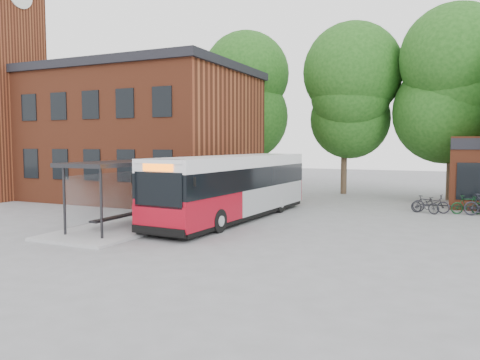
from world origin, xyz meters
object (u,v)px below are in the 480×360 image
at_px(bus_shelter, 123,195).
at_px(bicycle_3, 467,205).
at_px(bicycle_1, 425,205).
at_px(bicycle_0, 431,203).
at_px(city_bus, 235,187).

bearing_deg(bus_shelter, bicycle_3, 38.41).
bearing_deg(bicycle_1, bicycle_0, -9.73).
distance_m(bicycle_0, bicycle_1, 0.48).
bearing_deg(city_bus, bicycle_0, 38.80).
height_order(bicycle_0, bicycle_1, bicycle_0).
relative_size(bus_shelter, bicycle_1, 4.55).
relative_size(city_bus, bicycle_0, 6.40).
bearing_deg(city_bus, bus_shelter, -122.08).
height_order(bicycle_1, bicycle_3, bicycle_3).
xyz_separation_m(bus_shelter, bicycle_0, (11.65, 10.45, -0.96)).
bearing_deg(bicycle_0, bicycle_1, 154.82).
bearing_deg(bicycle_3, bicycle_1, 87.21).
xyz_separation_m(bicycle_1, bicycle_3, (1.99, 0.55, 0.02)).
distance_m(bicycle_1, bicycle_3, 2.06).
xyz_separation_m(bicycle_0, bicycle_3, (1.72, 0.15, -0.00)).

